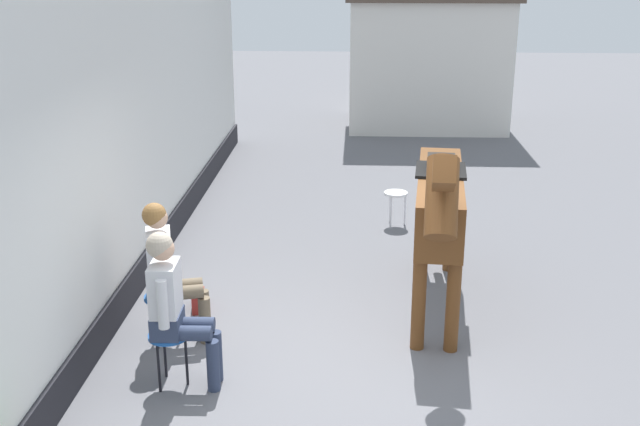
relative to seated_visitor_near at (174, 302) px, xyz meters
name	(u,v)px	position (x,y,z in m)	size (l,w,h in m)	color
ground_plane	(359,246)	(1.54, 3.34, -0.78)	(40.00, 40.00, 0.00)	slate
pub_facade_wall	(113,155)	(-1.01, 1.84, 0.76)	(0.34, 14.00, 3.40)	white
distant_cottage	(428,39)	(2.94, 10.67, 1.02)	(3.40, 2.60, 3.50)	silver
seated_visitor_near	(174,302)	(0.00, 0.00, 0.00)	(0.61, 0.49, 1.39)	#194C99
seated_visitor_far	(167,266)	(-0.24, 0.76, 0.00)	(0.61, 0.48, 1.39)	#194C99
saddled_horse_center	(439,203)	(2.32, 1.58, 0.38)	(0.65, 3.00, 2.06)	brown
spare_stool_white	(396,196)	(2.03, 4.19, -0.38)	(0.32, 0.32, 0.46)	white
satchel_bag	(198,301)	(-0.12, 1.45, -0.68)	(0.28, 0.12, 0.20)	maroon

